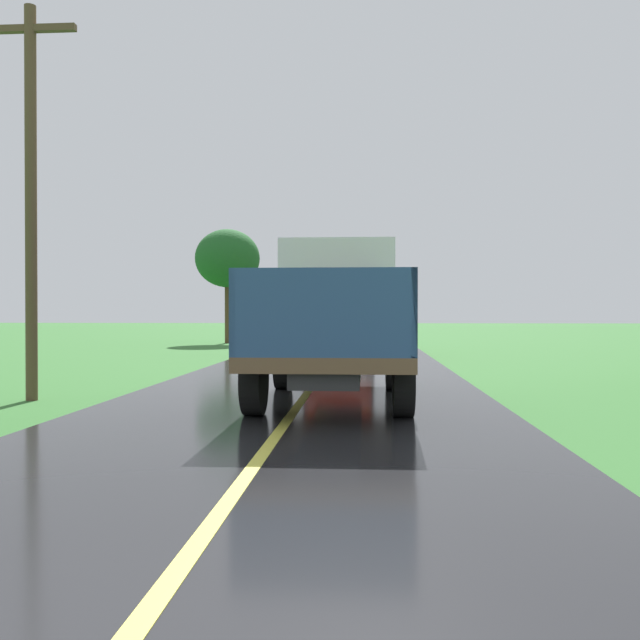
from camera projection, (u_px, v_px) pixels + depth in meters
The scene contains 4 objects.
banana_truck_near at pixel (335, 316), 11.97m from camera, with size 2.38×5.82×2.80m.
banana_truck_far at pixel (343, 314), 25.84m from camera, with size 2.38×5.81×2.80m.
utility_pole_roadside at pixel (31, 190), 11.85m from camera, with size 1.62×0.20×6.86m.
roadside_tree_near_left at pixel (227, 259), 34.40m from camera, with size 3.26×3.26×5.76m.
Camera 1 is at (1.05, -2.20, 1.53)m, focal length 38.29 mm.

